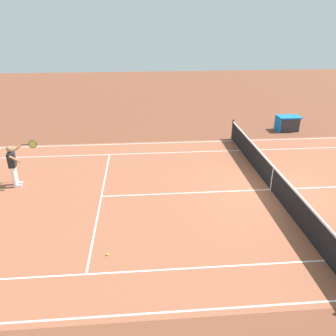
% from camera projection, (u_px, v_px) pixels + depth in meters
% --- Properties ---
extents(ground_plane, '(60.00, 60.00, 0.00)m').
position_uv_depth(ground_plane, '(271.00, 190.00, 12.92)').
color(ground_plane, brown).
extents(court_slab, '(24.20, 11.40, 0.00)m').
position_uv_depth(court_slab, '(271.00, 190.00, 12.92)').
color(court_slab, '#935138').
rests_on(court_slab, ground_plane).
extents(court_line_markings, '(23.85, 11.05, 0.01)m').
position_uv_depth(court_line_markings, '(271.00, 190.00, 12.92)').
color(court_line_markings, white).
rests_on(court_line_markings, ground_plane).
extents(tennis_net, '(0.10, 11.70, 1.08)m').
position_uv_depth(tennis_net, '(272.00, 178.00, 12.72)').
color(tennis_net, '#2D2D33').
rests_on(tennis_net, ground_plane).
extents(tennis_player_near, '(1.03, 0.81, 1.70)m').
position_uv_depth(tennis_player_near, '(13.00, 164.00, 12.86)').
color(tennis_player_near, white).
rests_on(tennis_player_near, ground_plane).
extents(tennis_ball, '(0.07, 0.07, 0.07)m').
position_uv_depth(tennis_ball, '(107.00, 254.00, 9.38)').
color(tennis_ball, '#CCE01E').
rests_on(tennis_ball, ground_plane).
extents(equipment_cart_tarped, '(1.25, 0.84, 0.85)m').
position_uv_depth(equipment_cart_tarped, '(287.00, 123.00, 19.34)').
color(equipment_cart_tarped, '#2D2D33').
rests_on(equipment_cart_tarped, ground_plane).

